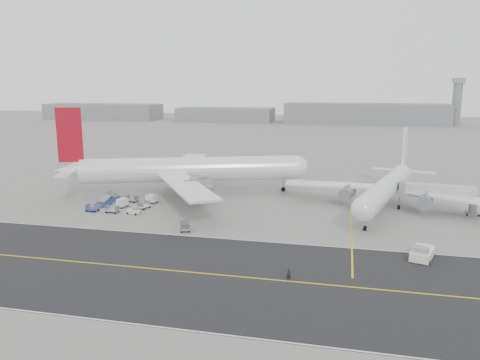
% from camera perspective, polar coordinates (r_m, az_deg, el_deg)
% --- Properties ---
extents(ground, '(700.00, 700.00, 0.00)m').
position_cam_1_polar(ground, '(88.19, -6.51, -6.32)').
color(ground, gray).
rests_on(ground, ground).
extents(taxiway, '(220.00, 59.00, 0.03)m').
position_cam_1_polar(taxiway, '(70.70, -7.49, -10.96)').
color(taxiway, '#242427').
rests_on(taxiway, ground).
extents(horizon_buildings, '(520.00, 28.00, 28.00)m').
position_cam_1_polar(horizon_buildings, '(340.14, 13.20, 6.73)').
color(horizon_buildings, gray).
rests_on(horizon_buildings, ground).
extents(control_tower, '(7.00, 7.00, 31.25)m').
position_cam_1_polar(control_tower, '(351.63, 24.93, 8.77)').
color(control_tower, gray).
rests_on(control_tower, ground).
extents(airliner_a, '(60.27, 59.18, 21.68)m').
position_cam_1_polar(airliner_a, '(116.74, -6.71, 1.26)').
color(airliner_a, white).
rests_on(airliner_a, ground).
extents(airliner_b, '(44.84, 45.81, 16.19)m').
position_cam_1_polar(airliner_b, '(108.16, 17.49, -0.87)').
color(airliner_b, white).
rests_on(airliner_b, ground).
extents(pushback_tug, '(4.62, 7.97, 2.26)m').
position_cam_1_polar(pushback_tug, '(79.80, 21.33, -8.31)').
color(pushback_tug, silver).
rests_on(pushback_tug, ground).
extents(jet_bridge, '(16.48, 4.85, 6.15)m').
position_cam_1_polar(jet_bridge, '(108.54, 23.02, -1.43)').
color(jet_bridge, gray).
rests_on(jet_bridge, ground).
extents(gse_cluster, '(19.89, 19.37, 2.04)m').
position_cam_1_polar(gse_cluster, '(108.13, -14.04, -3.23)').
color(gse_cluster, '#939398').
rests_on(gse_cluster, ground).
extents(stray_dolly, '(2.67, 3.23, 1.71)m').
position_cam_1_polar(stray_dolly, '(88.78, -6.71, -6.20)').
color(stray_dolly, silver).
rests_on(stray_dolly, ground).
extents(ground_crew_a, '(0.77, 0.65, 1.81)m').
position_cam_1_polar(ground_crew_a, '(66.95, 5.98, -11.42)').
color(ground_crew_a, black).
rests_on(ground_crew_a, ground).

